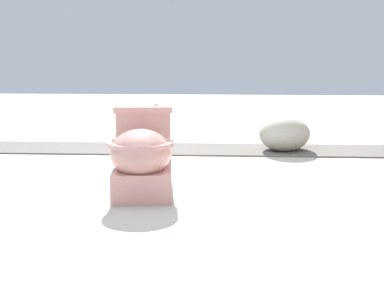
% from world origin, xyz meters
% --- Properties ---
extents(ground_plane, '(14.00, 14.00, 0.00)m').
position_xyz_m(ground_plane, '(0.00, 0.00, 0.00)').
color(ground_plane, '#B7B2A8').
extents(gravel_strip, '(0.56, 8.00, 0.01)m').
position_xyz_m(gravel_strip, '(-1.18, 0.50, 0.01)').
color(gravel_strip, '#605B56').
rests_on(gravel_strip, ground).
extents(toilet, '(0.66, 0.43, 0.52)m').
position_xyz_m(toilet, '(0.23, -0.00, 0.22)').
color(toilet, '#E09E93').
rests_on(toilet, ground).
extents(boulder_near, '(0.62, 0.62, 0.30)m').
position_xyz_m(boulder_near, '(-1.18, 1.01, 0.15)').
color(boulder_near, '#ADA899').
rests_on(boulder_near, ground).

